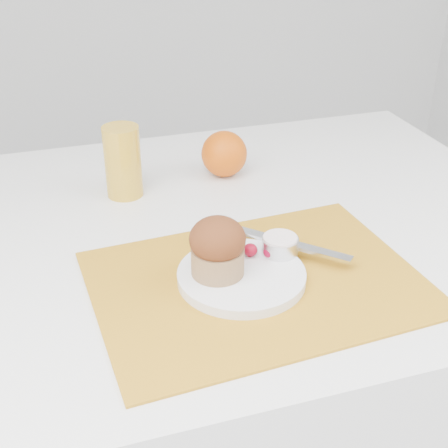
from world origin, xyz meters
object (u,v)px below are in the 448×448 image
object	(u,v)px
muffin	(218,247)
juice_glass	(123,162)
plate	(241,276)
orange	(224,154)
table	(191,400)

from	to	relation	value
muffin	juice_glass	bearing A→B (deg)	103.67
plate	orange	size ratio (longest dim) A/B	2.09
muffin	plate	bearing A→B (deg)	-14.44
juice_glass	muffin	xyz separation A→B (m)	(0.08, -0.31, -0.00)
plate	orange	world-z (taller)	orange
plate	juice_glass	bearing A→B (deg)	108.63
orange	juice_glass	bearing A→B (deg)	-172.28
orange	juice_glass	xyz separation A→B (m)	(-0.19, -0.03, 0.02)
table	juice_glass	distance (m)	0.47
table	muffin	size ratio (longest dim) A/B	14.43
table	orange	distance (m)	0.47
orange	juice_glass	size ratio (longest dim) A/B	0.67
plate	table	bearing A→B (deg)	102.44
table	plate	xyz separation A→B (m)	(0.04, -0.17, 0.39)
plate	orange	bearing A→B (deg)	76.35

